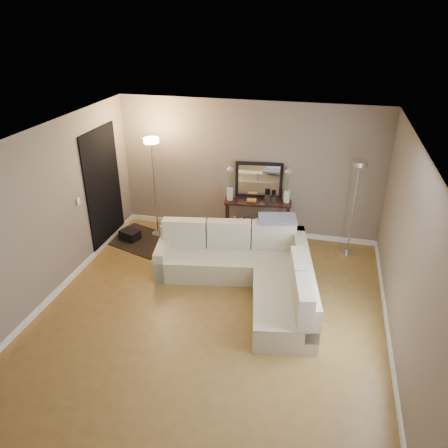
% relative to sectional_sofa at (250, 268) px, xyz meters
% --- Properties ---
extents(floor, '(5.00, 5.50, 0.01)m').
position_rel_sectional_sofa_xyz_m(floor, '(-0.40, -0.88, -0.33)').
color(floor, olive).
rests_on(floor, ground).
extents(ceiling, '(5.00, 5.50, 0.01)m').
position_rel_sectional_sofa_xyz_m(ceiling, '(-0.40, -0.88, 2.28)').
color(ceiling, white).
rests_on(ceiling, ground).
extents(wall_back, '(5.00, 0.02, 2.60)m').
position_rel_sectional_sofa_xyz_m(wall_back, '(-0.40, 1.88, 0.98)').
color(wall_back, gray).
rests_on(wall_back, ground).
extents(wall_front, '(5.00, 0.02, 2.60)m').
position_rel_sectional_sofa_xyz_m(wall_front, '(-0.40, -3.64, 0.98)').
color(wall_front, gray).
rests_on(wall_front, ground).
extents(wall_left, '(0.02, 5.50, 2.60)m').
position_rel_sectional_sofa_xyz_m(wall_left, '(-2.91, -0.88, 0.98)').
color(wall_left, gray).
rests_on(wall_left, ground).
extents(wall_right, '(0.02, 5.50, 2.60)m').
position_rel_sectional_sofa_xyz_m(wall_right, '(2.11, -0.88, 0.98)').
color(wall_right, gray).
rests_on(wall_right, ground).
extents(baseboard_back, '(5.00, 0.03, 0.10)m').
position_rel_sectional_sofa_xyz_m(baseboard_back, '(-0.40, 1.86, -0.27)').
color(baseboard_back, white).
rests_on(baseboard_back, ground).
extents(baseboard_left, '(0.03, 5.50, 0.10)m').
position_rel_sectional_sofa_xyz_m(baseboard_left, '(-2.89, -0.88, -0.27)').
color(baseboard_left, white).
rests_on(baseboard_left, ground).
extents(baseboard_right, '(0.03, 5.50, 0.10)m').
position_rel_sectional_sofa_xyz_m(baseboard_right, '(2.08, -0.88, -0.27)').
color(baseboard_right, white).
rests_on(baseboard_right, ground).
extents(doorway, '(0.02, 1.20, 2.20)m').
position_rel_sectional_sofa_xyz_m(doorway, '(-2.88, 0.82, 0.78)').
color(doorway, black).
rests_on(doorway, ground).
extents(switch_plate, '(0.02, 0.08, 0.12)m').
position_rel_sectional_sofa_xyz_m(switch_plate, '(-2.88, -0.03, 0.88)').
color(switch_plate, white).
rests_on(switch_plate, ground).
extents(sectional_sofa, '(2.83, 2.47, 0.87)m').
position_rel_sectional_sofa_xyz_m(sectional_sofa, '(0.00, 0.00, 0.00)').
color(sectional_sofa, beige).
rests_on(sectional_sofa, floor).
extents(throw_blanket, '(0.69, 0.49, 0.08)m').
position_rel_sectional_sofa_xyz_m(throw_blanket, '(0.33, 0.67, 0.60)').
color(throw_blanket, slate).
rests_on(throw_blanket, sectional_sofa).
extents(console_table, '(1.29, 0.49, 0.77)m').
position_rel_sectional_sofa_xyz_m(console_table, '(-0.25, 1.64, 0.12)').
color(console_table, black).
rests_on(console_table, floor).
extents(leaning_mirror, '(0.89, 0.15, 0.70)m').
position_rel_sectional_sofa_xyz_m(leaning_mirror, '(-0.19, 1.81, 0.82)').
color(leaning_mirror, black).
rests_on(leaning_mirror, console_table).
extents(table_decor, '(0.54, 0.14, 0.13)m').
position_rel_sectional_sofa_xyz_m(table_decor, '(-0.17, 1.61, 0.50)').
color(table_decor, '#BE7021').
rests_on(table_decor, console_table).
extents(flower_vase_left, '(0.15, 0.13, 0.66)m').
position_rel_sectional_sofa_xyz_m(flower_vase_left, '(-0.70, 1.58, 0.75)').
color(flower_vase_left, silver).
rests_on(flower_vase_left, console_table).
extents(flower_vase_right, '(0.15, 0.13, 0.66)m').
position_rel_sectional_sofa_xyz_m(flower_vase_right, '(0.36, 1.72, 0.75)').
color(flower_vase_right, silver).
rests_on(flower_vase_right, console_table).
extents(floor_lamp_lit, '(0.35, 0.35, 1.95)m').
position_rel_sectional_sofa_xyz_m(floor_lamp_lit, '(-2.10, 1.32, 1.06)').
color(floor_lamp_lit, silver).
rests_on(floor_lamp_lit, floor).
extents(floor_lamp_unlit, '(0.30, 0.30, 1.77)m').
position_rel_sectional_sofa_xyz_m(floor_lamp_unlit, '(1.55, 1.42, 0.93)').
color(floor_lamp_unlit, silver).
rests_on(floor_lamp_unlit, floor).
extents(charcoal_rug, '(1.51, 1.31, 0.02)m').
position_rel_sectional_sofa_xyz_m(charcoal_rug, '(-2.32, 1.00, -0.31)').
color(charcoal_rug, black).
rests_on(charcoal_rug, floor).
extents(black_bag, '(0.42, 0.36, 0.23)m').
position_rel_sectional_sofa_xyz_m(black_bag, '(-2.54, 0.98, -0.24)').
color(black_bag, black).
rests_on(black_bag, charcoal_rug).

